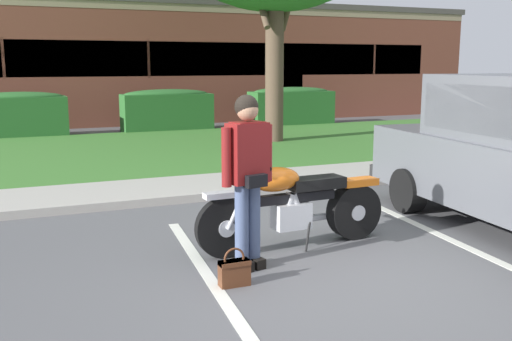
{
  "coord_description": "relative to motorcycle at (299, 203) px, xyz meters",
  "views": [
    {
      "loc": [
        -2.89,
        -4.6,
        2.0
      ],
      "look_at": [
        -0.43,
        1.16,
        0.85
      ],
      "focal_mm": 41.3,
      "sensor_mm": 36.0,
      "label": 1
    }
  ],
  "objects": [
    {
      "name": "motorcycle",
      "position": [
        0.0,
        0.0,
        0.0
      ],
      "size": [
        2.24,
        0.82,
        1.26
      ],
      "color": "black",
      "rests_on": "ground"
    },
    {
      "name": "curb_strip",
      "position": [
        0.0,
        2.52,
        -0.43
      ],
      "size": [
        60.0,
        0.2,
        0.12
      ],
      "primitive_type": "cube",
      "color": "#ADA89E",
      "rests_on": "ground"
    },
    {
      "name": "stall_stripe_1",
      "position": [
        1.68,
        -0.77,
        -0.49
      ],
      "size": [
        0.53,
        4.39,
        0.01
      ],
      "primitive_type": "cube",
      "rotation": [
        0.0,
        0.0,
        -0.09
      ],
      "color": "silver",
      "rests_on": "ground"
    },
    {
      "name": "stall_stripe_0",
      "position": [
        -1.25,
        -0.77,
        -0.49
      ],
      "size": [
        0.53,
        4.39,
        0.01
      ],
      "primitive_type": "cube",
      "rotation": [
        0.0,
        0.0,
        -0.09
      ],
      "color": "silver",
      "rests_on": "ground"
    },
    {
      "name": "ground_plane",
      "position": [
        0.0,
        -0.97,
        -0.49
      ],
      "size": [
        140.0,
        140.0,
        0.0
      ],
      "primitive_type": "plane",
      "color": "#565659"
    },
    {
      "name": "rider_person",
      "position": [
        -0.78,
        -0.43,
        0.5
      ],
      "size": [
        0.56,
        0.35,
        1.7
      ],
      "color": "black",
      "rests_on": "ground"
    },
    {
      "name": "brick_building",
      "position": [
        1.43,
        17.75,
        1.55
      ],
      "size": [
        25.38,
        9.02,
        4.08
      ],
      "color": "brown",
      "rests_on": "ground"
    },
    {
      "name": "hedge_left",
      "position": [
        -2.58,
        11.55,
        0.16
      ],
      "size": [
        2.53,
        0.9,
        1.24
      ],
      "color": "#286028",
      "rests_on": "ground"
    },
    {
      "name": "concrete_walk",
      "position": [
        0.0,
        3.37,
        -0.45
      ],
      "size": [
        60.0,
        1.5,
        0.08
      ],
      "primitive_type": "cube",
      "color": "#ADA89E",
      "rests_on": "ground"
    },
    {
      "name": "hedge_center_left",
      "position": [
        1.53,
        11.55,
        0.16
      ],
      "size": [
        2.64,
        0.9,
        1.24
      ],
      "color": "#286028",
      "rests_on": "ground"
    },
    {
      "name": "handbag",
      "position": [
        -1.08,
        -0.82,
        -0.34
      ],
      "size": [
        0.28,
        0.13,
        0.36
      ],
      "color": "#562D19",
      "rests_on": "ground"
    },
    {
      "name": "hedge_center_right",
      "position": [
        5.64,
        11.55,
        0.16
      ],
      "size": [
        2.74,
        0.9,
        1.24
      ],
      "color": "#286028",
      "rests_on": "ground"
    },
    {
      "name": "grass_lawn",
      "position": [
        0.0,
        7.68,
        -0.46
      ],
      "size": [
        60.0,
        7.1,
        0.06
      ],
      "primitive_type": "cube",
      "color": "#3D752D",
      "rests_on": "ground"
    }
  ]
}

